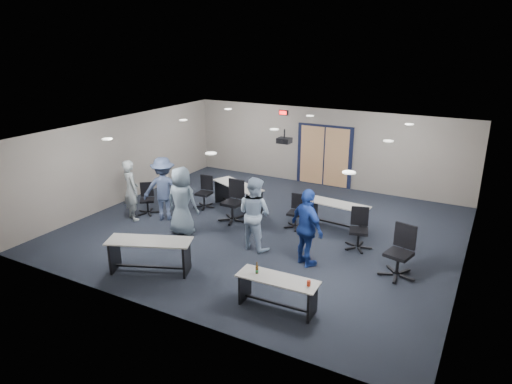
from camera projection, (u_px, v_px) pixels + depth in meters
The scene contains 25 objects.
floor at pixel (265, 229), 12.53m from camera, with size 10.00×10.00×0.00m, color black.
back_wall at pixel (325, 148), 15.83m from camera, with size 10.00×0.04×2.70m, color gray.
front_wall at pixel (152, 246), 8.35m from camera, with size 10.00×0.04×2.70m, color gray.
left_wall at pixel (125, 159), 14.36m from camera, with size 0.04×9.00×2.70m, color gray.
right_wall at pixel (471, 215), 9.83m from camera, with size 0.04×9.00×2.70m, color gray.
ceiling at pixel (266, 131), 11.66m from camera, with size 10.00×9.00×0.04m, color white.
double_door at pixel (324, 156), 15.90m from camera, with size 2.00×0.07×2.20m.
exit_sign at pixel (283, 113), 16.16m from camera, with size 0.32×0.07×0.18m.
ceiling_projector at pixel (284, 140), 12.03m from camera, with size 0.35×0.32×0.37m.
ceiling_can_lights at pixel (270, 131), 11.88m from camera, with size 6.24×5.74×0.02m, color white, non-canonical shape.
table_front_left at pixel (150, 250), 10.09m from camera, with size 1.95×1.29×0.75m.
table_front_right at pixel (278, 287), 8.72m from camera, with size 1.61×0.59×0.88m.
table_back_left at pixel (238, 192), 13.88m from camera, with size 1.95×1.30×0.75m.
table_back_right at pixel (338, 211), 12.48m from camera, with size 1.74×0.71×0.69m.
chair_back_a at pixel (204, 192), 13.95m from camera, with size 0.61×0.61×0.98m, color black, non-canonical shape.
chair_back_b at pixel (232, 201), 12.87m from camera, with size 0.74×0.74×1.18m, color black, non-canonical shape.
chair_back_c at pixel (296, 212), 12.44m from camera, with size 0.59×0.59×0.93m, color black, non-canonical shape.
chair_back_d at pixel (359, 229), 11.19m from camera, with size 0.65×0.65×1.03m, color black, non-canonical shape.
chair_loose_left at pixel (147, 199), 13.46m from camera, with size 0.57×0.57×0.91m, color black, non-canonical shape.
chair_loose_right at pixel (399, 252), 9.85m from camera, with size 0.73×0.73×1.16m, color black, non-canonical shape.
person_gray at pixel (131, 190), 12.92m from camera, with size 0.64×0.42×1.75m, color gray.
person_plaid at pixel (182, 201), 11.96m from camera, with size 0.89×0.58×1.83m, color slate.
person_lightblue at pixel (254, 213), 11.12m from camera, with size 0.89×0.69×1.83m, color #A6BEDC.
person_navy at pixel (307, 228), 10.26m from camera, with size 1.07×0.45×1.83m, color navy.
person_back at pixel (164, 189), 12.92m from camera, with size 1.18×0.68×1.83m, color #3C4A6D.
Camera 1 is at (5.30, -10.25, 4.98)m, focal length 32.00 mm.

